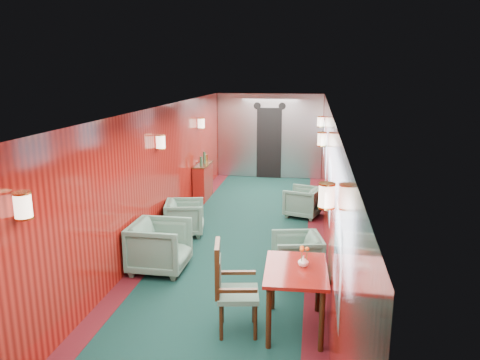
{
  "coord_description": "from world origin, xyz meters",
  "views": [
    {
      "loc": [
        1.25,
        -7.3,
        3.03
      ],
      "look_at": [
        0.0,
        0.57,
        1.15
      ],
      "focal_mm": 35.0,
      "sensor_mm": 36.0,
      "label": 1
    }
  ],
  "objects_px": {
    "armchair_right_near": "(297,256)",
    "side_chair": "(229,284)",
    "credenza": "(203,181)",
    "armchair_right_far": "(303,202)",
    "dining_table": "(296,278)",
    "armchair_left_near": "(160,246)",
    "armchair_left_far": "(185,217)"
  },
  "relations": [
    {
      "from": "armchair_right_near",
      "to": "side_chair",
      "type": "bearing_deg",
      "value": -35.74
    },
    {
      "from": "credenza",
      "to": "armchair_right_far",
      "type": "bearing_deg",
      "value": -23.58
    },
    {
      "from": "dining_table",
      "to": "armchair_right_near",
      "type": "distance_m",
      "value": 1.52
    },
    {
      "from": "dining_table",
      "to": "armchair_right_near",
      "type": "relative_size",
      "value": 1.48
    },
    {
      "from": "side_chair",
      "to": "armchair_right_far",
      "type": "relative_size",
      "value": 1.61
    },
    {
      "from": "side_chair",
      "to": "armchair_right_far",
      "type": "xyz_separation_m",
      "value": [
        0.73,
        4.66,
        -0.29
      ]
    },
    {
      "from": "armchair_left_near",
      "to": "credenza",
      "type": "bearing_deg",
      "value": 4.75
    },
    {
      "from": "side_chair",
      "to": "armchair_left_far",
      "type": "bearing_deg",
      "value": 104.36
    },
    {
      "from": "dining_table",
      "to": "armchair_right_far",
      "type": "xyz_separation_m",
      "value": [
        -0.04,
        4.48,
        -0.34
      ]
    },
    {
      "from": "side_chair",
      "to": "armchair_right_near",
      "type": "height_order",
      "value": "side_chair"
    },
    {
      "from": "side_chair",
      "to": "armchair_left_near",
      "type": "xyz_separation_m",
      "value": [
        -1.36,
        1.54,
        -0.21
      ]
    },
    {
      "from": "side_chair",
      "to": "armchair_left_far",
      "type": "height_order",
      "value": "side_chair"
    },
    {
      "from": "armchair_left_near",
      "to": "armchair_right_near",
      "type": "height_order",
      "value": "armchair_left_near"
    },
    {
      "from": "dining_table",
      "to": "armchair_left_far",
      "type": "relative_size",
      "value": 1.49
    },
    {
      "from": "armchair_left_near",
      "to": "armchair_left_far",
      "type": "xyz_separation_m",
      "value": [
        -0.07,
        1.66,
        -0.07
      ]
    },
    {
      "from": "armchair_left_near",
      "to": "armchair_right_far",
      "type": "distance_m",
      "value": 3.76
    },
    {
      "from": "dining_table",
      "to": "credenza",
      "type": "bearing_deg",
      "value": 111.58
    },
    {
      "from": "side_chair",
      "to": "armchair_right_near",
      "type": "relative_size",
      "value": 1.55
    },
    {
      "from": "armchair_left_near",
      "to": "side_chair",
      "type": "bearing_deg",
      "value": -138.04
    },
    {
      "from": "armchair_left_far",
      "to": "armchair_right_near",
      "type": "bearing_deg",
      "value": -137.29
    },
    {
      "from": "armchair_right_near",
      "to": "armchair_right_far",
      "type": "distance_m",
      "value": 3.0
    },
    {
      "from": "armchair_left_near",
      "to": "armchair_left_far",
      "type": "distance_m",
      "value": 1.66
    },
    {
      "from": "credenza",
      "to": "armchair_right_far",
      "type": "height_order",
      "value": "credenza"
    },
    {
      "from": "credenza",
      "to": "armchair_left_near",
      "type": "relative_size",
      "value": 1.32
    },
    {
      "from": "side_chair",
      "to": "credenza",
      "type": "relative_size",
      "value": 0.98
    },
    {
      "from": "credenza",
      "to": "armchair_right_near",
      "type": "bearing_deg",
      "value": -59.3
    },
    {
      "from": "armchair_left_far",
      "to": "armchair_right_far",
      "type": "bearing_deg",
      "value": -67.72
    },
    {
      "from": "credenza",
      "to": "armchair_right_far",
      "type": "distance_m",
      "value": 2.63
    },
    {
      "from": "side_chair",
      "to": "armchair_right_near",
      "type": "bearing_deg",
      "value": 56.65
    },
    {
      "from": "armchair_left_near",
      "to": "armchair_left_far",
      "type": "bearing_deg",
      "value": 2.78
    },
    {
      "from": "armchair_left_near",
      "to": "armchair_right_far",
      "type": "height_order",
      "value": "armchair_left_near"
    },
    {
      "from": "armchair_right_far",
      "to": "armchair_right_near",
      "type": "bearing_deg",
      "value": 16.98
    }
  ]
}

